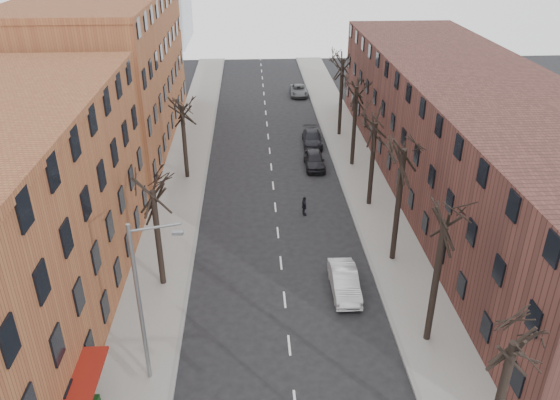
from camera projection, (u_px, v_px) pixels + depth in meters
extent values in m
cube|color=gray|center=(184.00, 173.00, 49.73)|extent=(4.00, 90.00, 0.15)
cube|color=gray|center=(358.00, 169.00, 50.51)|extent=(4.00, 90.00, 0.15)
cube|color=brown|center=(107.00, 73.00, 54.12)|extent=(12.00, 28.00, 14.00)
cube|color=#512C26|center=(471.00, 136.00, 44.20)|extent=(12.00, 50.00, 10.00)
cylinder|color=slate|center=(140.00, 307.00, 25.57)|extent=(0.20, 0.20, 9.00)
cylinder|color=slate|center=(154.00, 228.00, 23.64)|extent=(2.39, 0.12, 0.46)
cube|color=slate|center=(178.00, 233.00, 23.83)|extent=(0.50, 0.22, 0.14)
imported|color=silver|center=(344.00, 282.00, 33.69)|extent=(1.60, 4.54, 1.49)
imported|color=black|center=(314.00, 160.00, 50.68)|extent=(1.80, 4.45, 1.52)
imported|color=black|center=(312.00, 138.00, 55.79)|extent=(2.04, 4.78, 1.37)
imported|color=#575B5F|center=(299.00, 90.00, 71.32)|extent=(2.29, 4.78, 1.31)
imported|color=black|center=(304.00, 206.00, 42.43)|extent=(0.57, 0.99, 1.59)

